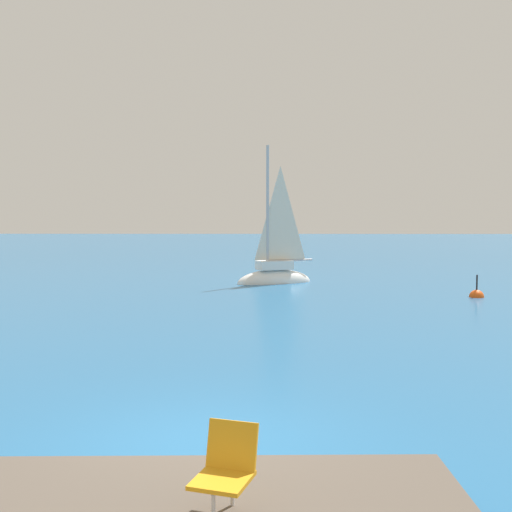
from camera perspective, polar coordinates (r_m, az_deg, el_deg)
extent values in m
plane|color=#236093|center=(9.35, -4.88, -16.46)|extent=(160.00, 160.00, 0.00)
ellipsoid|color=white|center=(28.86, 1.65, -2.42)|extent=(3.76, 2.49, 1.22)
cube|color=white|center=(28.78, 1.65, -0.81)|extent=(1.77, 1.39, 0.40)
cylinder|color=#B7B7BC|center=(28.54, 1.05, 4.33)|extent=(0.13, 0.13, 5.56)
cylinder|color=#B2B2B7|center=(29.08, 3.06, -0.39)|extent=(2.10, 0.95, 0.11)
pyramid|color=silver|center=(28.79, 2.19, 3.89)|extent=(1.67, 0.74, 4.22)
cube|color=orange|center=(6.03, -3.06, -19.41)|extent=(0.61, 0.64, 0.04)
cube|color=orange|center=(6.17, -2.15, -16.59)|extent=(0.50, 0.29, 0.45)
cylinder|color=silver|center=(5.92, -3.84, -21.71)|extent=(0.04, 0.04, 0.35)
cylinder|color=silver|center=(6.32, -2.14, -19.99)|extent=(0.04, 0.04, 0.35)
sphere|color=#EA5114|center=(25.54, 19.15, -3.50)|extent=(0.56, 0.56, 0.56)
cylinder|color=black|center=(25.48, 19.18, -2.27)|extent=(0.06, 0.06, 0.60)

